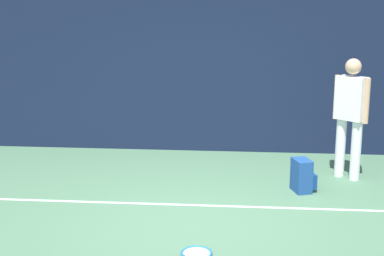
{
  "coord_description": "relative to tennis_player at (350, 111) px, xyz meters",
  "views": [
    {
      "loc": [
        0.58,
        -6.36,
        2.63
      ],
      "look_at": [
        0.0,
        0.4,
        1.0
      ],
      "focal_mm": 54.57,
      "sensor_mm": 36.0,
      "label": 1
    }
  ],
  "objects": [
    {
      "name": "back_fence",
      "position": [
        -2.1,
        1.28,
        0.33
      ],
      "size": [
        10.0,
        0.1,
        2.6
      ],
      "primitive_type": "cube",
      "color": "#141E38",
      "rests_on": "ground"
    },
    {
      "name": "tennis_player",
      "position": [
        0.0,
        0.0,
        0.0
      ],
      "size": [
        0.45,
        0.42,
        1.7
      ],
      "rotation": [
        0.0,
        0.0,
        2.48
      ],
      "color": "white",
      "rests_on": "ground"
    },
    {
      "name": "court_line",
      "position": [
        -2.1,
        -1.27,
        -0.96
      ],
      "size": [
        9.0,
        0.05,
        0.0
      ],
      "primitive_type": "cube",
      "color": "white",
      "rests_on": "ground"
    },
    {
      "name": "tennis_racket",
      "position": [
        -1.96,
        -2.65,
        -0.95
      ],
      "size": [
        0.57,
        0.54,
        0.03
      ],
      "rotation": [
        0.0,
        0.0,
        0.74
      ],
      "color": "black",
      "rests_on": "ground"
    },
    {
      "name": "backpack",
      "position": [
        -0.69,
        -0.63,
        -0.76
      ],
      "size": [
        0.35,
        0.35,
        0.44
      ],
      "rotation": [
        0.0,
        0.0,
        1.88
      ],
      "color": "#1E478C",
      "rests_on": "ground"
    },
    {
      "name": "ground_plane",
      "position": [
        -2.1,
        -1.72,
        -0.97
      ],
      "size": [
        12.0,
        12.0,
        0.0
      ],
      "primitive_type": "plane",
      "color": "#4C7556"
    }
  ]
}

